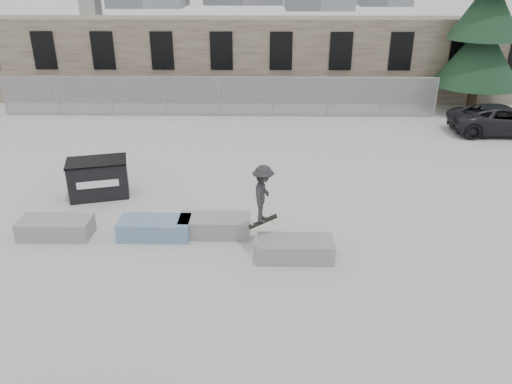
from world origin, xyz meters
TOP-DOWN VIEW (x-y plane):
  - ground at (0.00, 0.00)m, footprint 120.00×120.00m
  - stone_wall at (0.00, 16.24)m, footprint 36.00×2.58m
  - chainlink_fence at (-0.00, 12.50)m, footprint 22.06×0.06m
  - planter_far_left at (-3.57, -0.14)m, footprint 2.00×0.90m
  - planter_center_left at (-0.76, -0.11)m, footprint 2.00×0.90m
  - planter_center_right at (0.92, 0.06)m, footprint 2.00×0.90m
  - planter_offset at (3.15, -1.19)m, footprint 2.00×0.90m
  - dumpster at (-3.16, 2.63)m, footprint 2.15×1.62m
  - spruce_tree at (13.27, 13.63)m, footprint 4.40×4.40m
  - suv at (13.22, 9.73)m, footprint 4.80×2.32m
  - skateboarder at (2.30, -0.87)m, footprint 0.77×1.08m

SIDE VIEW (x-z plane):
  - ground at x=0.00m, z-range 0.00..0.00m
  - planter_far_left at x=-3.57m, z-range 0.02..0.55m
  - planter_center_left at x=-0.76m, z-range 0.02..0.55m
  - planter_center_right at x=0.92m, z-range 0.02..0.55m
  - planter_offset at x=3.15m, z-range 0.02..0.55m
  - dumpster at x=-3.16m, z-range 0.01..1.27m
  - suv at x=13.22m, z-range 0.00..1.32m
  - chainlink_fence at x=0.00m, z-range 0.03..2.05m
  - skateboarder at x=2.30m, z-range 0.83..2.56m
  - stone_wall at x=0.00m, z-range 0.01..4.51m
  - spruce_tree at x=13.27m, z-range -0.97..10.53m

